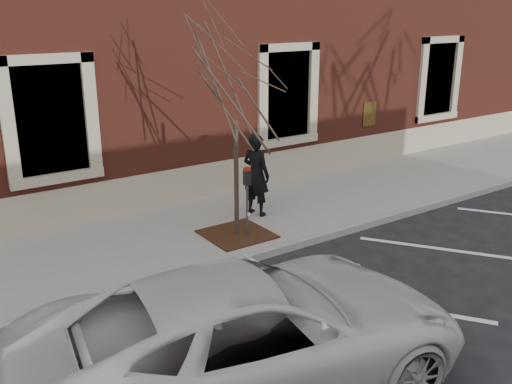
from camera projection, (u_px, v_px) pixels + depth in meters
ground at (274, 254)px, 11.05m from camera, size 120.00×120.00×0.00m
sidewalk_near at (226, 223)px, 12.39m from camera, size 40.00×3.50×0.15m
curb_near at (275, 251)px, 10.99m from camera, size 40.00×0.12×0.15m
parking_stripes at (353, 299)px, 9.33m from camera, size 28.00×4.40×0.01m
building_civic at (110, 28)px, 15.86m from camera, size 40.00×8.62×8.00m
man at (256, 175)px, 12.46m from camera, size 0.63×0.77×1.82m
parking_meter at (247, 189)px, 11.16m from camera, size 0.13×0.10×1.45m
tree_grate at (237, 234)px, 11.57m from camera, size 1.27×1.27×0.03m
sapling at (235, 86)px, 10.64m from camera, size 2.57×2.57×4.29m
white_truck at (249, 332)px, 6.96m from camera, size 5.93×3.43×1.55m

